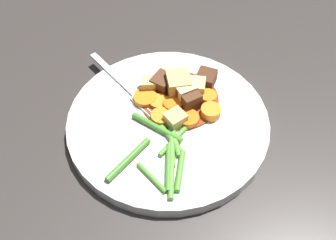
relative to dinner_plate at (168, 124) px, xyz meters
The scene contains 31 objects.
ground_plane 0.01m from the dinner_plate, ahead, with size 3.00×3.00×0.00m, color #383330.
dinner_plate is the anchor object (origin of this frame).
stew_sauce 0.04m from the dinner_plate, 19.24° to the right, with size 0.11×0.11×0.00m, color brown.
carrot_slice_0 0.03m from the dinner_plate, 12.24° to the right, with size 0.03×0.03×0.01m, color orange.
carrot_slice_1 0.07m from the dinner_plate, 53.15° to the right, with size 0.02×0.02×0.01m, color orange.
carrot_slice_2 0.05m from the dinner_plate, 46.46° to the left, with size 0.03×0.03×0.01m, color orange.
carrot_slice_3 0.06m from the dinner_plate, 76.22° to the right, with size 0.03×0.03×0.01m, color orange.
carrot_slice_4 0.02m from the dinner_plate, 76.57° to the left, with size 0.03×0.03×0.01m, color orange.
carrot_slice_5 0.07m from the dinner_plate, 14.37° to the right, with size 0.03×0.03×0.01m, color orange.
carrot_slice_6 0.03m from the dinner_plate, 93.09° to the right, with size 0.03×0.03×0.01m, color orange.
carrot_slice_7 0.04m from the dinner_plate, 30.19° to the left, with size 0.03×0.03×0.01m, color orange.
potato_chunk_0 0.07m from the dinner_plate, 33.36° to the right, with size 0.03×0.03×0.02m, color #E5CC7A.
potato_chunk_1 0.02m from the dinner_plate, 120.28° to the right, with size 0.02×0.03×0.02m, color #DBBC6B.
potato_chunk_2 0.07m from the dinner_plate, 30.36° to the left, with size 0.02×0.02×0.02m, color #E5CC7A.
potato_chunk_3 0.06m from the dinner_plate, 11.13° to the right, with size 0.04×0.03×0.03m, color #DBBC6B.
potato_chunk_4 0.05m from the dinner_plate, 24.51° to the right, with size 0.03×0.03×0.03m, color #EAD68C.
meat_chunk_0 0.09m from the dinner_plate, 33.52° to the right, with size 0.03×0.03×0.02m, color #4C2B19.
meat_chunk_1 0.07m from the dinner_plate, 12.75° to the left, with size 0.03×0.03×0.02m, color #56331E.
meat_chunk_2 0.05m from the dinner_plate, 41.33° to the right, with size 0.03×0.03×0.03m, color #56331E.
green_bean_0 0.05m from the dinner_plate, behind, with size 0.01×0.01×0.08m, color #4C8E33.
green_bean_1 0.03m from the dinner_plate, behind, with size 0.01×0.01×0.08m, color #599E38.
green_bean_2 0.04m from the dinner_plate, 161.04° to the right, with size 0.01×0.01×0.05m, color #66AD42.
green_bean_3 0.10m from the dinner_plate, behind, with size 0.01×0.01×0.06m, color #599E38.
green_bean_4 0.08m from the dinner_plate, behind, with size 0.01×0.01×0.07m, color #4C8E33.
green_bean_5 0.05m from the dinner_plate, 168.52° to the right, with size 0.01×0.01×0.07m, color #66AD42.
green_bean_6 0.04m from the dinner_plate, 158.33° to the right, with size 0.01×0.01×0.07m, color #599E38.
green_bean_7 0.03m from the dinner_plate, 143.41° to the left, with size 0.01×0.01×0.08m, color #4C8E33.
green_bean_8 0.10m from the dinner_plate, behind, with size 0.01×0.01×0.06m, color #66AD42.
green_bean_9 0.09m from the dinner_plate, 165.09° to the right, with size 0.01×0.01×0.06m, color #599E38.
green_bean_10 0.09m from the dinner_plate, 148.53° to the left, with size 0.01×0.01×0.08m, color #4C8E33.
fork 0.09m from the dinner_plate, 49.27° to the left, with size 0.14×0.13×0.00m.
Camera 1 is at (-0.40, -0.04, 0.51)m, focal length 48.00 mm.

